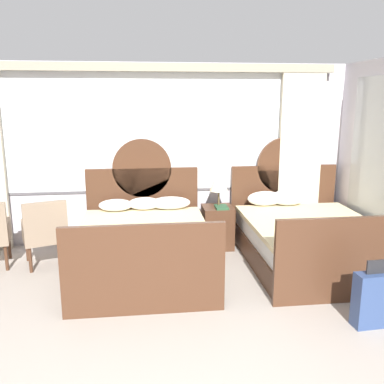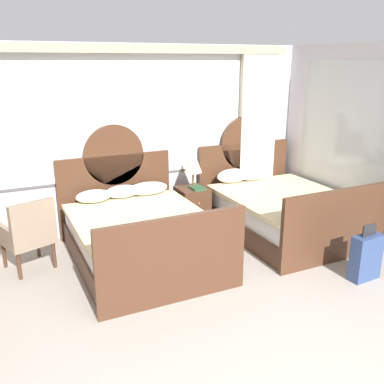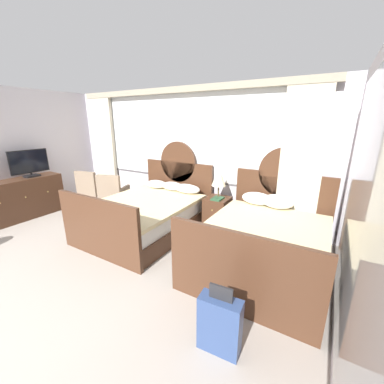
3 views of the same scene
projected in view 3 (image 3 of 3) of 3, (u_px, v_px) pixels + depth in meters
wall_back_window at (183, 149)px, 5.13m from camera, size 6.07×0.22×2.70m
wall_right_mirror at (368, 222)px, 1.68m from camera, size 0.08×4.86×2.70m
bed_near_window at (149, 213)px, 4.54m from camera, size 1.66×2.23×1.61m
bed_near_mirror at (265, 241)px, 3.48m from camera, size 1.66×2.23×1.61m
nightstand_between_beds at (217, 213)px, 4.62m from camera, size 0.44×0.47×0.63m
table_lamp_on_nightstand at (219, 177)px, 4.41m from camera, size 0.27×0.27×0.59m
book_on_nightstand at (218, 199)px, 4.43m from camera, size 0.18×0.26×0.03m
dresser_minibar at (21, 199)px, 5.07m from camera, size 0.50×1.65×0.86m
tv_flatscreen at (30, 163)px, 5.10m from camera, size 0.20×0.77×0.58m
armchair_by_window_left at (113, 192)px, 5.37m from camera, size 0.69×0.69×0.91m
armchair_by_window_centre at (91, 187)px, 5.73m from camera, size 0.64×0.64×0.91m
suitcase_on_floor at (220, 324)px, 2.14m from camera, size 0.39×0.19×0.69m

